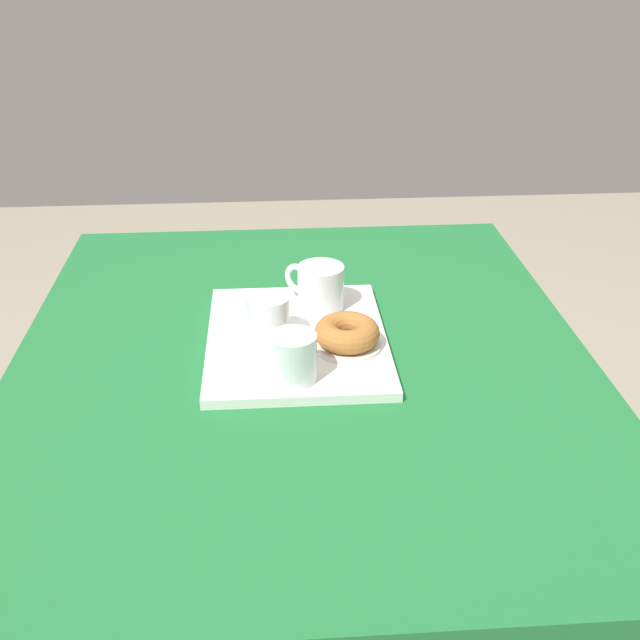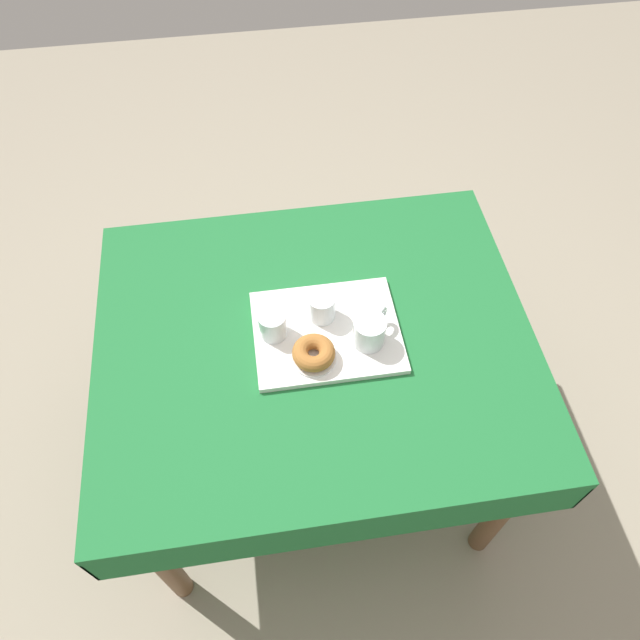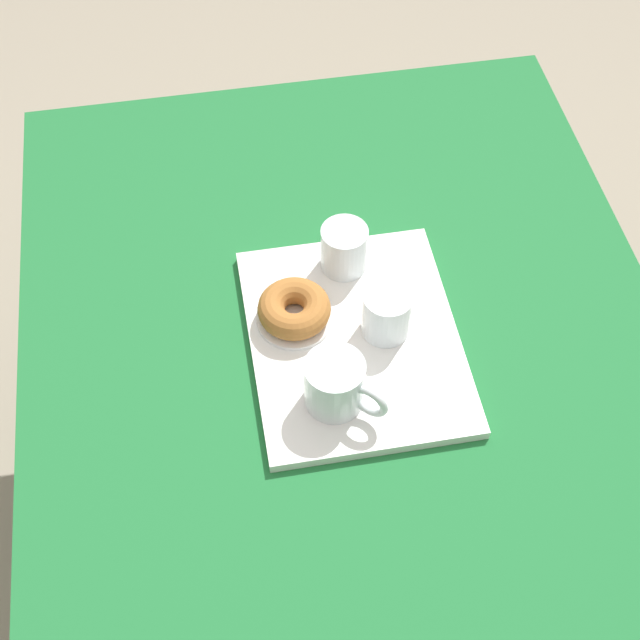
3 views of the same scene
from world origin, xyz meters
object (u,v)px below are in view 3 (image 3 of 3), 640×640
(serving_tray, at_px, (354,340))
(donut_plate_left, at_px, (295,318))
(tea_mug_left, at_px, (336,385))
(sugar_donut_left, at_px, (294,309))
(dining_table, at_px, (343,365))
(water_glass_far, at_px, (344,250))
(water_glass_near, at_px, (387,315))

(serving_tray, bearing_deg, donut_plate_left, 60.83)
(serving_tray, bearing_deg, tea_mug_left, 155.38)
(donut_plate_left, xyz_separation_m, sugar_donut_left, (0.00, 0.00, 0.02))
(dining_table, distance_m, water_glass_far, 0.20)
(water_glass_far, distance_m, donut_plate_left, 0.14)
(tea_mug_left, xyz_separation_m, water_glass_far, (0.25, -0.06, -0.00))
(serving_tray, xyz_separation_m, sugar_donut_left, (0.05, 0.08, 0.04))
(water_glass_far, relative_size, donut_plate_left, 0.68)
(water_glass_near, relative_size, water_glass_far, 1.00)
(dining_table, relative_size, water_glass_near, 14.90)
(tea_mug_left, height_order, water_glass_near, tea_mug_left)
(water_glass_near, bearing_deg, serving_tray, 97.30)
(serving_tray, height_order, sugar_donut_left, sugar_donut_left)
(dining_table, relative_size, serving_tray, 3.02)
(donut_plate_left, height_order, sugar_donut_left, sugar_donut_left)
(water_glass_far, bearing_deg, dining_table, 170.14)
(dining_table, distance_m, tea_mug_left, 0.22)
(tea_mug_left, bearing_deg, water_glass_near, -41.16)
(tea_mug_left, bearing_deg, donut_plate_left, 13.27)
(serving_tray, relative_size, water_glass_near, 4.93)
(water_glass_near, bearing_deg, dining_table, 65.23)
(water_glass_far, relative_size, sugar_donut_left, 0.71)
(serving_tray, relative_size, tea_mug_left, 3.47)
(tea_mug_left, xyz_separation_m, water_glass_near, (0.11, -0.10, -0.00))
(tea_mug_left, relative_size, water_glass_far, 1.42)
(sugar_donut_left, bearing_deg, tea_mug_left, -166.73)
(tea_mug_left, bearing_deg, serving_tray, -24.62)
(dining_table, xyz_separation_m, water_glass_near, (-0.03, -0.06, 0.16))
(dining_table, distance_m, donut_plate_left, 0.15)
(dining_table, xyz_separation_m, serving_tray, (-0.03, -0.01, 0.12))
(sugar_donut_left, bearing_deg, serving_tray, -119.17)
(serving_tray, bearing_deg, water_glass_near, -82.70)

